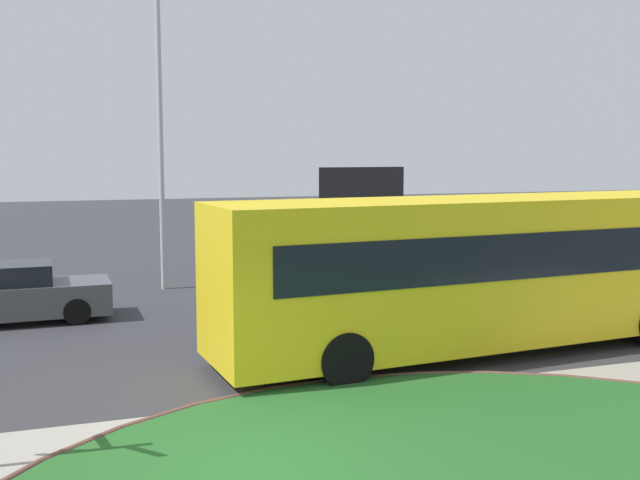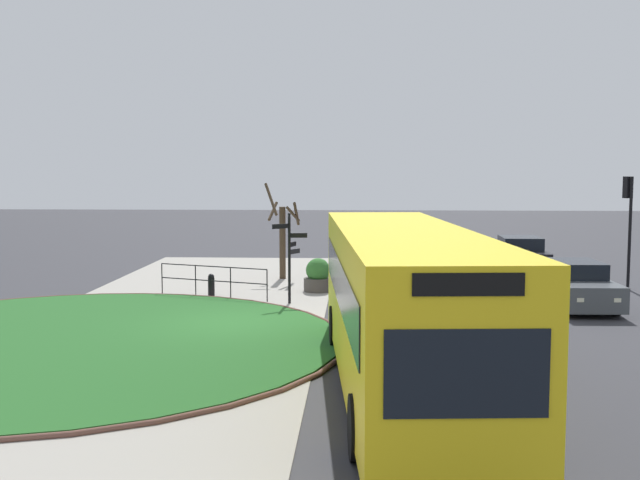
{
  "view_description": "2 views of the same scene",
  "coord_description": "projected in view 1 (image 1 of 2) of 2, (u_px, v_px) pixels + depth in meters",
  "views": [
    {
      "loc": [
        -2.27,
        -8.96,
        4.07
      ],
      "look_at": [
        1.89,
        3.09,
        2.6
      ],
      "focal_mm": 41.89,
      "sensor_mm": 36.0,
      "label": 1
    },
    {
      "loc": [
        20.46,
        3.42,
        4.33
      ],
      "look_at": [
        1.93,
        2.51,
        2.59
      ],
      "focal_mm": 42.34,
      "sensor_mm": 36.0,
      "label": 2
    }
  ],
  "objects": [
    {
      "name": "ground",
      "position": [
        260.0,
        472.0,
        9.61
      ],
      "size": [
        120.0,
        120.0,
        0.0
      ],
      "primitive_type": "plane",
      "color": "#333338"
    },
    {
      "name": "bus_yellow",
      "position": [
        481.0,
        269.0,
        15.36
      ],
      "size": [
        11.51,
        3.32,
        3.18
      ],
      "rotation": [
        0.0,
        0.0,
        0.08
      ],
      "color": "yellow",
      "rests_on": "ground"
    },
    {
      "name": "car_far_lane",
      "position": [
        15.0,
        295.0,
        18.1
      ],
      "size": [
        4.42,
        1.88,
        1.44
      ],
      "rotation": [
        0.0,
        0.0,
        0.02
      ],
      "color": "#474C51",
      "rests_on": "ground"
    },
    {
      "name": "lamppost_tall",
      "position": [
        160.0,
        118.0,
        22.08
      ],
      "size": [
        0.32,
        0.32,
        9.7
      ],
      "color": "#B7B7BC",
      "rests_on": "ground"
    },
    {
      "name": "billboard_left",
      "position": [
        361.0,
        204.0,
        25.95
      ],
      "size": [
        3.27,
        0.41,
        3.63
      ],
      "rotation": [
        0.0,
        0.0,
        0.08
      ],
      "color": "black",
      "rests_on": "ground"
    }
  ]
}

